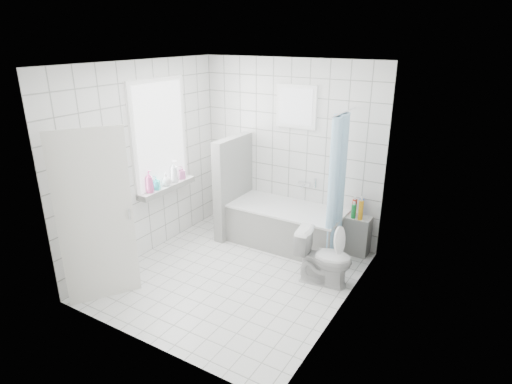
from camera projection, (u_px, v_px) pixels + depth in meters
The scene contains 19 objects.
ground at pixel (234, 276), 5.45m from camera, with size 3.00×3.00×0.00m, color white.
ceiling at pixel (229, 63), 4.54m from camera, with size 3.00×3.00×0.00m, color white.
wall_back at pixel (289, 151), 6.21m from camera, with size 2.80×0.02×2.60m, color white.
wall_front at pixel (138, 226), 3.79m from camera, with size 2.80×0.02×2.60m, color white.
wall_left at pixel (144, 162), 5.67m from camera, with size 0.02×3.00×2.60m, color white.
wall_right at pixel (347, 202), 4.33m from camera, with size 0.02×3.00×2.60m, color white.
window_left at pixel (161, 136), 5.79m from camera, with size 0.01×0.90×1.40m, color white.
window_back at pixel (296, 107), 5.90m from camera, with size 0.50×0.01×0.50m, color white.
window_sill at pixel (167, 188), 6.02m from camera, with size 0.18×1.02×0.08m, color white.
door at pixel (96, 218), 4.68m from camera, with size 0.04×0.80×2.00m, color silver.
bathtub at pixel (287, 226), 6.17m from camera, with size 1.63×0.77×0.58m.
partition_wall at pixel (233, 186), 6.40m from camera, with size 0.15×0.85×1.50m, color white.
tiled_ledge at pixel (355, 235), 5.93m from camera, with size 0.40×0.24×0.55m, color white.
toilet at pixel (324, 257), 5.19m from camera, with size 0.38×0.67×0.69m, color silver.
curtain_rod at pixel (344, 112), 5.20m from camera, with size 0.02×0.02×0.80m, color silver.
shower_curtain at pixel (336, 185), 5.40m from camera, with size 0.14×0.48×1.78m, color #479BD0, non-canonical shape.
tub_faucet at pixel (304, 184), 6.20m from camera, with size 0.18×0.06×0.06m, color silver.
sill_bottles at pixel (165, 177), 5.92m from camera, with size 0.20×0.80×0.32m.
ledge_bottles at pixel (358, 209), 5.77m from camera, with size 0.19×0.17×0.27m.
Camera 1 is at (2.67, -3.92, 2.90)m, focal length 30.00 mm.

